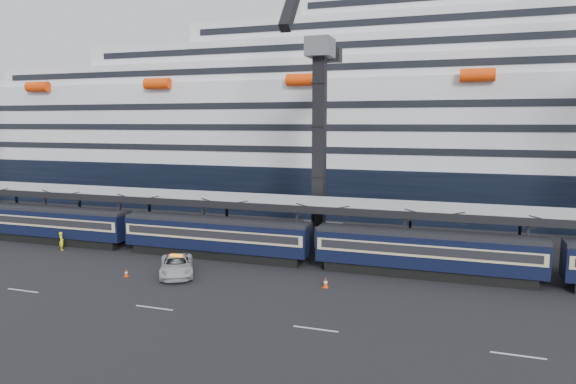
{
  "coord_description": "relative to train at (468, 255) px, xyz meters",
  "views": [
    {
      "loc": [
        -5.71,
        -34.48,
        13.24
      ],
      "look_at": [
        -20.54,
        10.0,
        6.83
      ],
      "focal_mm": 32.0,
      "sensor_mm": 36.0,
      "label": 1
    }
  ],
  "objects": [
    {
      "name": "cruise_ship",
      "position": [
        3.57,
        35.99,
        10.14
      ],
      "size": [
        214.09,
        28.84,
        34.0
      ],
      "color": "black",
      "rests_on": "ground"
    },
    {
      "name": "worker",
      "position": [
        -39.91,
        -2.5,
        -1.24
      ],
      "size": [
        0.84,
        0.78,
        1.92
      ],
      "primitive_type": "imported",
      "rotation": [
        0.0,
        0.0,
        2.54
      ],
      "color": "#FEF30D",
      "rests_on": "ground"
    },
    {
      "name": "crane_dark_near",
      "position": [
        -15.35,
        8.59,
        9.73
      ],
      "size": [
        4.5,
        17.75,
        35.08
      ],
      "color": "#494C50",
      "rests_on": "ground"
    },
    {
      "name": "traffic_cone_c",
      "position": [
        -10.81,
        -5.66,
        -1.78
      ],
      "size": [
        0.42,
        0.42,
        0.84
      ],
      "color": "#FF3F08",
      "rests_on": "ground"
    },
    {
      "name": "train",
      "position": [
        0.0,
        0.0,
        0.0
      ],
      "size": [
        133.05,
        3.0,
        4.05
      ],
      "color": "black",
      "rests_on": "ground"
    },
    {
      "name": "canopy",
      "position": [
        4.65,
        4.0,
        3.05
      ],
      "size": [
        130.0,
        6.25,
        5.53
      ],
      "color": "#9D9FA5",
      "rests_on": "ground"
    },
    {
      "name": "ground",
      "position": [
        4.65,
        -10.0,
        -2.2
      ],
      "size": [
        260.0,
        260.0,
        0.0
      ],
      "primitive_type": "plane",
      "color": "black",
      "rests_on": "ground"
    },
    {
      "name": "pickup_truck",
      "position": [
        -23.99,
        -6.44,
        -1.37
      ],
      "size": [
        5.37,
        6.6,
        1.67
      ],
      "primitive_type": "imported",
      "rotation": [
        0.0,
        0.0,
        0.51
      ],
      "color": "#A8AAAF",
      "rests_on": "ground"
    },
    {
      "name": "traffic_cone_b",
      "position": [
        -27.87,
        -8.24,
        -1.87
      ],
      "size": [
        0.34,
        0.34,
        0.67
      ],
      "color": "#FF3F08",
      "rests_on": "ground"
    }
  ]
}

